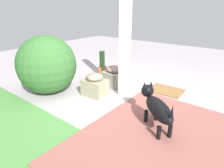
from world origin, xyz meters
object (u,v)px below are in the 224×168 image
object	(u,v)px
stone_planter_nearest	(114,76)
doormat	(166,90)
porch_pillar	(125,38)
terracotta_pot_tall	(102,68)
stone_planter_near	(95,85)
round_shrub	(47,65)
dog	(157,107)

from	to	relation	value
stone_planter_nearest	doormat	size ratio (longest dim) A/B	0.70
doormat	porch_pillar	bearing A→B (deg)	48.17
porch_pillar	terracotta_pot_tall	world-z (taller)	porch_pillar
stone_planter_nearest	terracotta_pot_tall	size ratio (longest dim) A/B	0.70
porch_pillar	stone_planter_nearest	xyz separation A→B (m)	(0.41, -0.24, -0.85)
porch_pillar	stone_planter_nearest	size ratio (longest dim) A/B	4.89
stone_planter_near	round_shrub	bearing A→B (deg)	29.01
porch_pillar	doormat	world-z (taller)	porch_pillar
stone_planter_nearest	stone_planter_near	bearing A→B (deg)	90.43
stone_planter_near	doormat	distance (m)	1.40
terracotta_pot_tall	dog	xyz separation A→B (m)	(-1.89, 1.09, 0.10)
dog	doormat	xyz separation A→B (m)	(0.37, -1.25, -0.30)
porch_pillar	dog	world-z (taller)	porch_pillar
porch_pillar	round_shrub	xyz separation A→B (m)	(1.20, 0.78, -0.51)
stone_planter_nearest	round_shrub	size ratio (longest dim) A/B	0.40
stone_planter_nearest	doormat	world-z (taller)	stone_planter_nearest
dog	terracotta_pot_tall	bearing A→B (deg)	-29.97
porch_pillar	stone_planter_near	world-z (taller)	porch_pillar
stone_planter_nearest	terracotta_pot_tall	world-z (taller)	terracotta_pot_tall
doormat	stone_planter_nearest	bearing A→B (deg)	21.82
dog	doormat	world-z (taller)	dog
porch_pillar	dog	distance (m)	1.34
porch_pillar	doormat	bearing A→B (deg)	-131.83
stone_planter_nearest	dog	world-z (taller)	dog
stone_planter_near	dog	bearing A→B (deg)	168.88
round_shrub	doormat	xyz separation A→B (m)	(-1.77, -1.42, -0.53)
stone_planter_nearest	stone_planter_near	xyz separation A→B (m)	(-0.00, 0.59, -0.00)
stone_planter_near	terracotta_pot_tall	distance (m)	0.98
terracotta_pot_tall	round_shrub	bearing A→B (deg)	78.60
stone_planter_nearest	doormat	distance (m)	1.08
stone_planter_nearest	doormat	xyz separation A→B (m)	(-0.99, -0.40, -0.18)
round_shrub	terracotta_pot_tall	size ratio (longest dim) A/B	1.76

